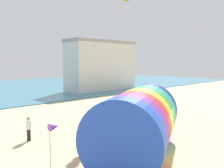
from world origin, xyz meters
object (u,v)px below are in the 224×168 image
Objects in this scene: bystander_mid_beach at (29,129)px; giant_inflatable_tube at (138,123)px; kite_handler at (163,120)px; beach_flag at (54,129)px.

giant_inflatable_tube is at bearing -65.30° from bystander_mid_beach.
kite_handler is at bearing 19.06° from giant_inflatable_tube.
beach_flag is at bearing -105.06° from bystander_mid_beach.
giant_inflatable_tube is 5.19m from kite_handler.
kite_handler is 9.49m from beach_flag.
kite_handler is (4.83, 1.67, -0.92)m from giant_inflatable_tube.
kite_handler is 9.32m from bystander_mid_beach.
beach_flag reaches higher than kite_handler.
bystander_mid_beach is 0.64× the size of beach_flag.
bystander_mid_beach is (-3.05, 6.64, -1.04)m from giant_inflatable_tube.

